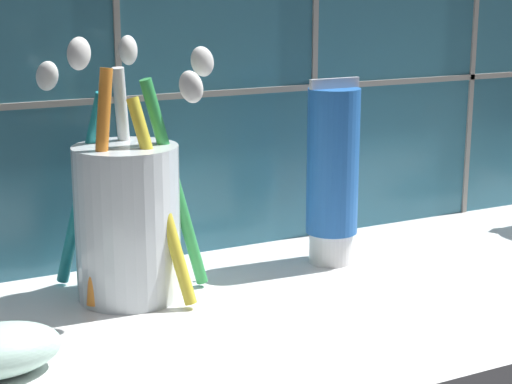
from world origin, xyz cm
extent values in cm
cube|color=white|center=(0.00, 0.00, 1.00)|extent=(71.43, 29.50, 2.00)
cube|color=#336B7F|center=(0.00, 15.00, 20.61)|extent=(81.43, 1.50, 41.21)
cube|color=gray|center=(0.00, 14.15, 15.66)|extent=(81.43, 0.24, 0.50)
cube|color=gray|center=(-16.07, 14.15, 20.61)|extent=(0.50, 0.24, 41.21)
cube|color=gray|center=(1.79, 14.15, 20.61)|extent=(0.50, 0.24, 41.21)
cube|color=gray|center=(19.64, 14.15, 20.61)|extent=(0.50, 0.24, 41.21)
cylinder|color=silver|center=(-18.15, 7.00, 7.67)|extent=(7.64, 7.64, 11.35)
cylinder|color=green|center=(-14.62, 6.45, 10.23)|extent=(4.95, 1.06, 15.88)
ellipsoid|color=white|center=(-12.32, 6.37, 19.12)|extent=(2.23, 1.37, 2.55)
cylinder|color=white|center=(-17.25, 9.49, 10.55)|extent=(2.50, 2.60, 16.41)
ellipsoid|color=white|center=(-16.55, 10.25, 19.80)|extent=(2.26, 2.30, 2.37)
cylinder|color=teal|center=(-20.62, 10.04, 9.70)|extent=(4.10, 4.23, 14.84)
ellipsoid|color=white|center=(-22.25, 11.75, 18.05)|extent=(2.48, 2.51, 2.58)
cylinder|color=orange|center=(-20.48, 5.85, 10.70)|extent=(3.09, 1.87, 16.72)
ellipsoid|color=white|center=(-21.58, 5.44, 20.10)|extent=(2.28, 1.89, 2.39)
cylinder|color=yellow|center=(-16.44, 4.39, 9.62)|extent=(3.82, 4.94, 14.70)
ellipsoid|color=white|center=(-14.96, 2.26, 17.88)|extent=(2.37, 2.61, 2.61)
cylinder|color=white|center=(-0.66, 7.00, 3.30)|extent=(3.60, 3.60, 2.60)
cylinder|color=blue|center=(-0.66, 7.00, 10.54)|extent=(4.23, 4.23, 11.87)
cube|color=silver|center=(-0.66, 7.00, 16.87)|extent=(4.45, 0.36, 0.80)
camera|label=1|loc=(-37.09, -50.48, 24.77)|focal=60.00mm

